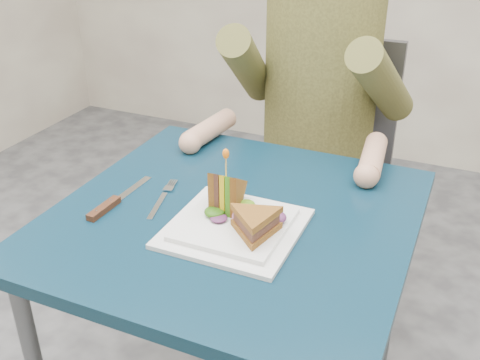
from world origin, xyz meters
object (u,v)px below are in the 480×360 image
at_px(chair, 323,159).
at_px(fork, 162,200).
at_px(diner, 321,57).
at_px(plate, 235,227).
at_px(knife, 110,205).
at_px(table, 234,244).
at_px(sandwich_flat, 255,223).
at_px(sandwich_upright, 226,194).

height_order(chair, fork, chair).
bearing_deg(diner, plate, -87.42).
bearing_deg(knife, fork, 37.99).
xyz_separation_m(table, knife, (-0.26, -0.09, 0.09)).
bearing_deg(chair, knife, -107.70).
bearing_deg(plate, sandwich_flat, -24.44).
xyz_separation_m(diner, sandwich_upright, (-0.01, -0.63, -0.13)).
xyz_separation_m(table, plate, (0.03, -0.06, 0.09)).
bearing_deg(diner, sandwich_upright, -90.78).
bearing_deg(sandwich_upright, fork, 179.85).
relative_size(chair, sandwich_flat, 5.44).
height_order(table, chair, chair).
distance_m(sandwich_upright, knife, 0.26).
height_order(fork, knife, knife).
bearing_deg(knife, diner, 69.67).
distance_m(plate, sandwich_flat, 0.07).
xyz_separation_m(sandwich_upright, knife, (-0.25, -0.07, -0.05)).
relative_size(chair, sandwich_upright, 6.67).
bearing_deg(fork, table, 5.47).
relative_size(chair, fork, 5.23).
xyz_separation_m(sandwich_flat, fork, (-0.25, 0.07, -0.04)).
relative_size(diner, plate, 2.87).
distance_m(chair, knife, 0.87).
xyz_separation_m(diner, knife, (-0.26, -0.70, -0.18)).
bearing_deg(chair, sandwich_upright, -90.67).
height_order(table, diner, diner).
height_order(plate, sandwich_upright, sandwich_upright).
distance_m(chair, fork, 0.78).
height_order(chair, sandwich_upright, chair).
xyz_separation_m(plate, knife, (-0.29, -0.02, -0.00)).
bearing_deg(fork, knife, -142.01).
bearing_deg(plate, sandwich_upright, 130.90).
height_order(chair, plate, chair).
bearing_deg(table, plate, -63.75).
bearing_deg(chair, table, -90.00).
xyz_separation_m(chair, knife, (-0.26, -0.81, 0.20)).
xyz_separation_m(diner, sandwich_flat, (0.09, -0.70, -0.14)).
distance_m(table, sandwich_upright, 0.13).
distance_m(diner, knife, 0.77).
bearing_deg(table, chair, 90.00).
xyz_separation_m(chair, plate, (0.03, -0.79, 0.20)).
bearing_deg(diner, sandwich_flat, -83.03).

